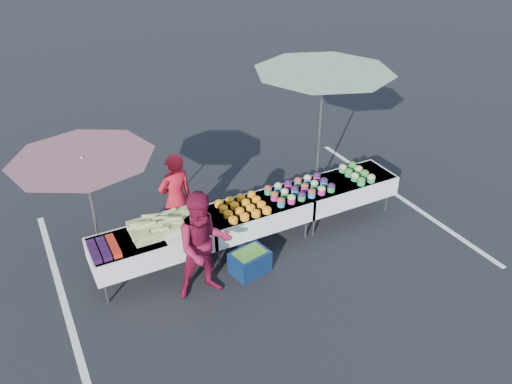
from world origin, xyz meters
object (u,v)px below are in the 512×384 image
table_left (152,244)px  table_center (256,213)px  vendor (176,199)px  umbrella_right (323,83)px  storage_bin (250,262)px  table_right (344,188)px  umbrella_left (84,169)px  customer (204,246)px

table_left → table_center: (1.80, 0.00, 0.00)m
vendor → umbrella_right: (2.89, 0.10, 1.50)m
storage_bin → table_center: bearing=43.5°
table_left → vendor: bearing=46.3°
table_right → umbrella_left: umbrella_left is taller
table_right → customer: bearing=-166.1°
table_left → customer: customer is taller
umbrella_left → customer: bearing=-42.3°
table_right → table_left: bearing=180.0°
table_center → umbrella_left: umbrella_left is taller
table_right → umbrella_right: bearing=93.3°
table_right → table_center: bearing=180.0°
vendor → storage_bin: size_ratio=2.52×
table_right → umbrella_left: 4.51m
umbrella_right → storage_bin: (-2.21, -1.45, -2.12)m
storage_bin → table_left: bearing=142.7°
table_center → umbrella_left: bearing=170.9°
umbrella_left → storage_bin: (2.05, -1.05, -1.68)m
umbrella_left → vendor: bearing=12.3°
table_center → storage_bin: 0.88m
table_left → customer: bearing=-53.2°
umbrella_left → table_right: bearing=-5.3°
table_left → umbrella_right: umbrella_right is taller
table_center → umbrella_right: bearing=24.5°
umbrella_right → table_center: bearing=-155.5°
customer → table_right: bearing=21.8°
table_center → table_right: size_ratio=1.00×
table_left → vendor: 1.00m
customer → umbrella_right: umbrella_right is taller
table_right → customer: customer is taller
table_right → umbrella_right: 1.91m
table_center → storage_bin: bearing=-125.0°
vendor → umbrella_right: 3.25m
table_right → vendor: vendor is taller
umbrella_left → umbrella_right: bearing=5.4°
table_right → storage_bin: (-2.25, -0.65, -0.39)m
table_left → table_right: same height
table_right → vendor: (-2.93, 0.70, 0.24)m
customer → storage_bin: size_ratio=2.64×
umbrella_right → table_left: bearing=-167.3°
table_left → table_center: 1.80m
umbrella_left → storage_bin: umbrella_left is taller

